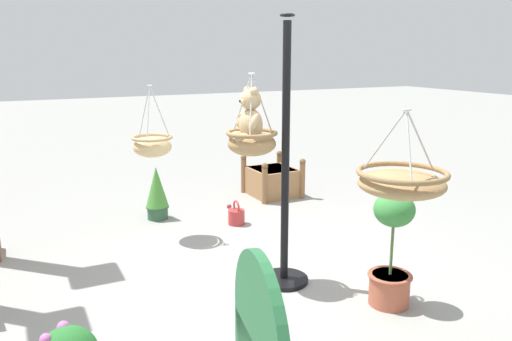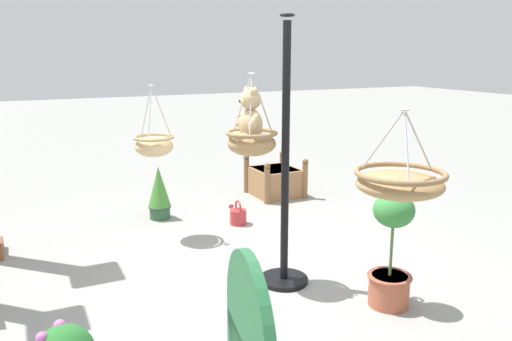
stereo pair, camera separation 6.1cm
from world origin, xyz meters
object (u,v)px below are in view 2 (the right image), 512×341
hanging_basket_with_teddy (252,142)px  potted_plant_conical_shrub (159,193)px  display_pole_central (285,206)px  watering_can (238,216)px  hanging_basket_right_low (154,145)px  hanging_basket_left_high (400,182)px  potted_plant_trailing_ivy (391,253)px  teddy_bear (249,118)px  wooden_planter_box (275,180)px

hanging_basket_with_teddy → potted_plant_conical_shrub: size_ratio=1.05×
display_pole_central → watering_can: size_ratio=6.70×
hanging_basket_right_low → potted_plant_conical_shrub: (0.62, -0.19, -0.72)m
hanging_basket_left_high → hanging_basket_right_low: (2.93, 0.87, -0.17)m
display_pole_central → hanging_basket_left_high: size_ratio=3.96×
hanging_basket_with_teddy → hanging_basket_left_high: hanging_basket_with_teddy is taller
hanging_basket_left_high → potted_plant_conical_shrub: size_ratio=0.88×
display_pole_central → potted_plant_trailing_ivy: display_pole_central is taller
potted_plant_conical_shrub → teddy_bear: bearing=-172.7°
hanging_basket_right_low → potted_plant_conical_shrub: 0.97m
hanging_basket_with_teddy → teddy_bear: 0.21m
hanging_basket_left_high → hanging_basket_with_teddy: bearing=15.2°
teddy_bear → wooden_planter_box: (2.44, -1.52, -1.27)m
display_pole_central → potted_plant_conical_shrub: size_ratio=3.50×
display_pole_central → teddy_bear: (0.15, 0.27, 0.78)m
hanging_basket_with_teddy → watering_can: bearing=-18.7°
hanging_basket_with_teddy → wooden_planter_box: (2.44, -1.50, -1.07)m
hanging_basket_left_high → watering_can: (2.93, -0.12, -1.12)m
hanging_basket_with_teddy → wooden_planter_box: hanging_basket_with_teddy is taller
hanging_basket_right_low → wooden_planter_box: (0.94, -1.98, -0.83)m
teddy_bear → potted_plant_trailing_ivy: (-0.90, -0.85, -1.03)m
display_pole_central → hanging_basket_left_high: bearing=-173.8°
display_pole_central → hanging_basket_with_teddy: (0.15, 0.25, 0.57)m
hanging_basket_left_high → wooden_planter_box: bearing=-16.0°
hanging_basket_right_low → watering_can: bearing=-89.9°
display_pole_central → hanging_basket_with_teddy: size_ratio=3.33×
display_pole_central → wooden_planter_box: 2.91m
teddy_bear → potted_plant_trailing_ivy: teddy_bear is taller
hanging_basket_with_teddy → hanging_basket_right_low: 1.59m
watering_can → potted_plant_conical_shrub: bearing=52.4°
wooden_planter_box → potted_plant_trailing_ivy: (-3.34, 0.68, 0.24)m
hanging_basket_with_teddy → wooden_planter_box: 3.05m
display_pole_central → potted_plant_conical_shrub: 2.36m
display_pole_central → potted_plant_trailing_ivy: bearing=-142.6°
hanging_basket_with_teddy → potted_plant_trailing_ivy: hanging_basket_with_teddy is taller
wooden_planter_box → potted_plant_trailing_ivy: potted_plant_trailing_ivy is taller
display_pole_central → wooden_planter_box: bearing=-25.8°
display_pole_central → watering_can: 1.78m
potted_plant_trailing_ivy → watering_can: (2.40, 0.32, -0.36)m
watering_can → teddy_bear: bearing=160.5°
hanging_basket_with_teddy → wooden_planter_box: bearing=-31.6°
watering_can → wooden_planter_box: bearing=-46.7°
hanging_basket_with_teddy → potted_plant_trailing_ivy: bearing=-137.5°
potted_plant_trailing_ivy → watering_can: size_ratio=2.75×
hanging_basket_left_high → teddy_bear: bearing=16.0°
wooden_planter_box → display_pole_central: bearing=154.2°
hanging_basket_left_high → hanging_basket_right_low: size_ratio=0.76×
hanging_basket_left_high → wooden_planter_box: 4.15m
hanging_basket_left_high → potted_plant_trailing_ivy: bearing=-39.1°
hanging_basket_with_teddy → potted_plant_trailing_ivy: (-0.90, -0.83, -0.83)m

